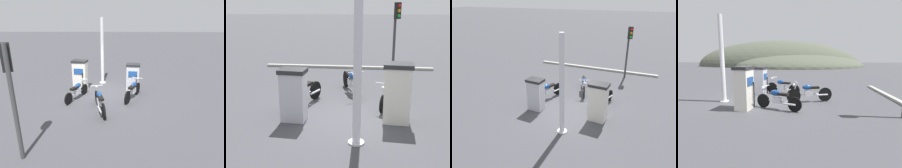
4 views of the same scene
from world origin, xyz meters
TOP-DOWN VIEW (x-y plane):
  - ground_plane at (0.00, 0.00)m, footprint 120.00×120.00m
  - fuel_pump_near at (-0.58, -1.46)m, footprint 0.71×0.88m
  - fuel_pump_far at (-0.58, 1.46)m, footprint 0.68×0.82m
  - motorcycle_near_pump at (0.74, -1.41)m, footprint 1.88×0.92m
  - motorcycle_far_pump at (0.63, 1.38)m, footprint 1.90×0.98m
  - motorcycle_extra at (2.04, -0.17)m, footprint 2.11×0.77m
  - canopy_support_pole at (-1.93, -0.31)m, footprint 0.40×0.40m
  - road_edge_kerb at (6.15, 0.00)m, footprint 0.77×8.42m
  - distant_hill_main at (0.37, 33.64)m, footprint 29.99×26.79m
  - distant_hill_secondary at (-3.74, 32.74)m, footprint 36.92×16.63m

SIDE VIEW (x-z plane):
  - ground_plane at x=0.00m, z-range 0.00..0.00m
  - distant_hill_main at x=0.37m, z-range -3.09..3.09m
  - distant_hill_secondary at x=-3.74m, z-range -5.70..5.70m
  - road_edge_kerb at x=6.15m, z-range 0.00..0.12m
  - motorcycle_near_pump at x=0.74m, z-range 0.00..0.92m
  - motorcycle_far_pump at x=0.63m, z-range -0.02..0.94m
  - motorcycle_extra at x=2.04m, z-range 0.00..0.96m
  - fuel_pump_far at x=-0.58m, z-range 0.01..1.54m
  - fuel_pump_near at x=-0.58m, z-range 0.01..1.73m
  - canopy_support_pole at x=-1.93m, z-range -0.08..3.87m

